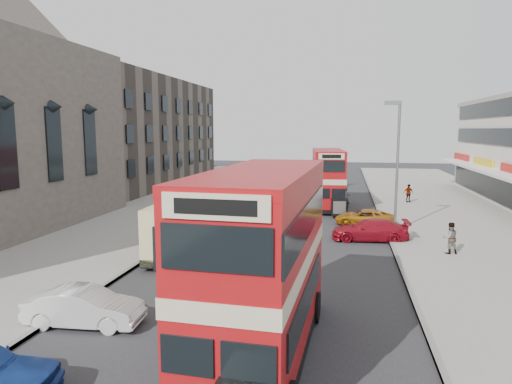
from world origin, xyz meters
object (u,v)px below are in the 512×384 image
Objects in this scene: street_lamp at (396,156)px; car_right_b at (364,217)px; bus_main at (263,263)px; bus_second at (328,179)px; car_right_a at (370,230)px; coach at (199,219)px; pedestrian_far at (408,193)px; cyclist at (345,206)px; car_left_front at (84,307)px; pedestrian_near at (450,238)px.

street_lamp is 2.09× the size of car_right_b.
bus_main reaches higher than bus_second.
car_right_b is (-0.15, 4.25, -0.09)m from car_right_a.
coach is at bearing -74.85° from car_right_a.
pedestrian_far is (6.79, 3.55, -1.50)m from bus_second.
cyclist is (2.32, 21.71, -1.92)m from bus_main.
bus_second is at bearing 118.06° from street_lamp.
pedestrian_far is 0.71× the size of cyclist.
bus_second is at bearing -150.21° from car_right_b.
car_left_front is 2.34× the size of pedestrian_near.
pedestrian_far reaches higher than car_right_b.
bus_second is 11.10m from car_right_a.
car_left_front is at bearing 21.83° from pedestrian_near.
street_lamp is 3.68× the size of cyclist.
pedestrian_near is 0.74× the size of cyclist.
car_right_b is 2.48× the size of pedestrian_far.
cyclist is at bearing -26.00° from car_left_front.
coach reaches higher than car_left_front.
street_lamp is 1.86× the size of car_right_a.
car_right_a is 4.64m from pedestrian_near.
pedestrian_far is at bearing -30.41° from car_left_front.
car_right_a is 2.79× the size of pedestrian_far.
pedestrian_far is at bearing 51.43° from coach.
car_left_front is at bearing -137.84° from pedestrian_far.
coach is at bearing -153.30° from street_lamp.
coach is 13.08m from cyclist.
pedestrian_far is (4.10, 9.88, 0.39)m from car_right_b.
bus_main reaches higher than cyclist.
car_right_a is at bearing -123.77° from street_lamp.
bus_second is at bearing 63.67° from coach.
pedestrian_near is 1.04× the size of pedestrian_far.
street_lamp is at bearing -104.94° from bus_main.
pedestrian_near is at bearing 52.00° from car_right_a.
coach is 13.16m from pedestrian_near.
street_lamp reaches higher than pedestrian_far.
cyclist is (-1.40, 7.23, 0.17)m from car_right_a.
street_lamp reaches higher than cyclist.
street_lamp reaches higher than car_right_b.
bus_main reaches higher than car_right_a.
bus_main is 14.15m from pedestrian_near.
street_lamp is 4.96m from car_right_b.
coach reaches higher than cyclist.
cyclist is at bearing 51.58° from coach.
car_left_front is (-6.98, -24.25, -1.80)m from bus_second.
bus_main is at bearing 82.21° from bus_second.
pedestrian_near is at bearing -55.03° from car_left_front.
street_lamp reaches higher than bus_second.
car_right_a reaches higher than car_left_front.
pedestrian_near is at bearing 1.25° from coach.
coach is 6.10× the size of pedestrian_near.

